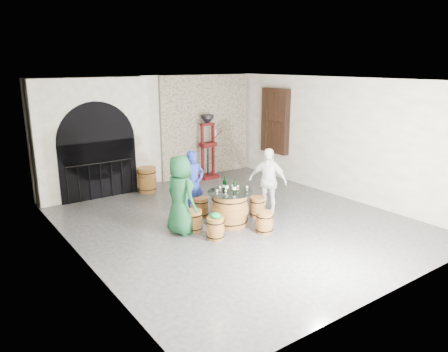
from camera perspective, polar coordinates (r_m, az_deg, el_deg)
ground at (r=9.92m, az=1.38°, el=-6.01°), size 8.00×8.00×0.00m
wall_back at (r=12.84m, az=-9.43°, el=6.03°), size 8.00×0.00×8.00m
wall_front at (r=6.82m, az=22.14°, el=-2.82°), size 8.00×0.00×8.00m
wall_left at (r=7.92m, az=-19.21°, el=-0.16°), size 0.00×8.00×8.00m
wall_right at (r=11.87m, az=15.11°, el=5.00°), size 0.00×8.00×8.00m
ceiling at (r=9.27m, az=1.51°, el=12.79°), size 8.00×8.00×0.00m
stone_facing_panel at (r=13.67m, az=-2.51°, el=6.75°), size 3.20×0.12×3.18m
arched_opening at (r=11.89m, az=-17.10°, el=4.77°), size 3.10×0.60×3.19m
shuttered_window at (r=13.39m, az=6.86°, el=7.35°), size 0.23×1.10×2.00m
barrel_table at (r=9.56m, az=0.80°, el=-4.37°), size 1.01×1.01×0.78m
barrel_stool_left at (r=9.29m, az=-4.06°, el=-6.01°), size 0.39×0.39×0.47m
barrel_stool_far at (r=10.12m, az=-3.17°, el=-4.20°), size 0.39×0.39×0.47m
barrel_stool_right at (r=10.17m, az=4.50°, el=-4.13°), size 0.39×0.39×0.47m
barrel_stool_near_right at (r=9.22m, az=5.44°, el=-6.20°), size 0.39×0.39×0.47m
barrel_stool_near_left at (r=8.86m, az=-1.17°, el=-7.05°), size 0.39×0.39×0.47m
green_cap at (r=8.75m, az=-1.15°, el=-5.33°), size 0.26×0.21×0.12m
person_green at (r=8.99m, az=-5.87°, el=-2.57°), size 0.65×0.90×1.71m
person_blue at (r=10.08m, az=-4.09°, el=-1.00°), size 0.60×0.42×1.57m
person_white at (r=10.23m, az=5.91°, el=-0.69°), size 0.80×1.02×1.61m
wine_bottle_left at (r=9.44m, az=0.37°, el=-1.29°), size 0.08×0.08×0.32m
wine_bottle_center at (r=9.34m, az=1.41°, el=-1.46°), size 0.08×0.08×0.32m
wine_bottle_right at (r=9.50m, az=0.03°, el=-1.16°), size 0.08×0.08×0.32m
tasting_glass_a at (r=9.26m, az=0.24°, el=-2.13°), size 0.05×0.05×0.10m
tasting_glass_b at (r=9.59m, az=1.88°, el=-1.54°), size 0.05×0.05×0.10m
tasting_glass_c at (r=9.52m, az=-0.52°, el=-1.65°), size 0.05×0.05×0.10m
tasting_glass_d at (r=9.63m, az=1.16°, el=-1.45°), size 0.05×0.05×0.10m
tasting_glass_e at (r=9.54m, az=3.12°, el=-1.63°), size 0.05×0.05×0.10m
tasting_glass_f at (r=9.25m, az=-0.93°, el=-2.15°), size 0.05×0.05×0.10m
side_barrel at (r=12.17m, az=-10.29°, el=-0.50°), size 0.54×0.54×0.71m
corking_press at (r=13.27m, az=-2.20°, el=4.61°), size 0.84×0.48×2.01m
control_box at (r=13.77m, az=-1.44°, el=5.78°), size 0.18×0.10×0.22m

